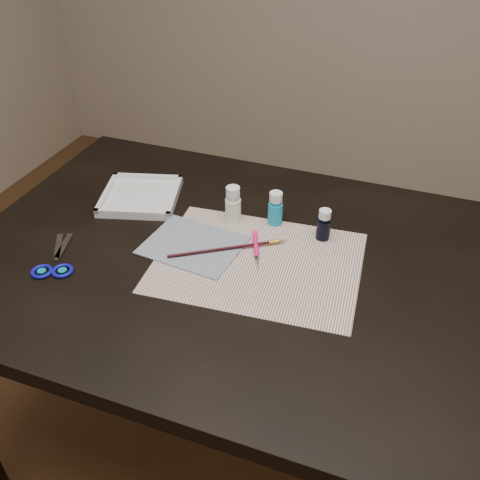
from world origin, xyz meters
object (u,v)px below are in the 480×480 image
(canvas, at_px, (193,245))
(palette_tray, at_px, (141,196))
(paper, at_px, (258,262))
(paint_bottle_white, at_px, (233,204))
(scissors, at_px, (55,255))
(paint_bottle_navy, at_px, (324,225))
(paint_bottle_cyan, at_px, (275,208))

(canvas, xyz_separation_m, palette_tray, (-0.22, 0.14, 0.01))
(paper, bearing_deg, paint_bottle_white, 129.16)
(canvas, relative_size, paint_bottle_white, 2.29)
(scissors, height_order, palette_tray, palette_tray)
(paint_bottle_white, height_order, paint_bottle_navy, paint_bottle_white)
(paper, relative_size, scissors, 2.48)
(paper, xyz_separation_m, paint_bottle_white, (-0.11, 0.14, 0.05))
(scissors, relative_size, palette_tray, 0.95)
(canvas, height_order, paint_bottle_white, paint_bottle_white)
(paint_bottle_cyan, distance_m, paint_bottle_navy, 0.13)
(paint_bottle_white, distance_m, paint_bottle_cyan, 0.11)
(canvas, relative_size, palette_tray, 1.13)
(paint_bottle_cyan, bearing_deg, paper, -86.29)
(paper, xyz_separation_m, canvas, (-0.16, 0.00, 0.00))
(paper, relative_size, paint_bottle_cyan, 5.19)
(canvas, xyz_separation_m, paint_bottle_white, (0.05, 0.14, 0.05))
(canvas, height_order, paint_bottle_navy, paint_bottle_navy)
(paper, relative_size, palette_tray, 2.35)
(paint_bottle_cyan, distance_m, palette_tray, 0.37)
(palette_tray, bearing_deg, canvas, -33.25)
(paper, distance_m, paint_bottle_navy, 0.19)
(paper, xyz_separation_m, paint_bottle_navy, (0.12, 0.14, 0.04))
(paper, height_order, paint_bottle_white, paint_bottle_white)
(paper, bearing_deg, paint_bottle_navy, 50.38)
(paper, distance_m, paint_bottle_white, 0.19)
(scissors, bearing_deg, paint_bottle_navy, -93.66)
(canvas, distance_m, palette_tray, 0.26)
(scissors, bearing_deg, paper, -102.62)
(paint_bottle_cyan, relative_size, paint_bottle_navy, 1.10)
(paper, bearing_deg, canvas, 178.72)
(paint_bottle_cyan, relative_size, scissors, 0.48)
(paint_bottle_cyan, bearing_deg, scissors, -144.76)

